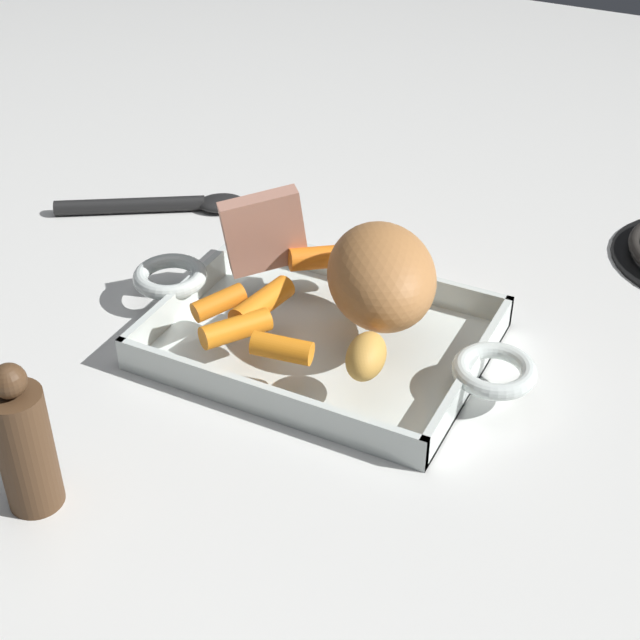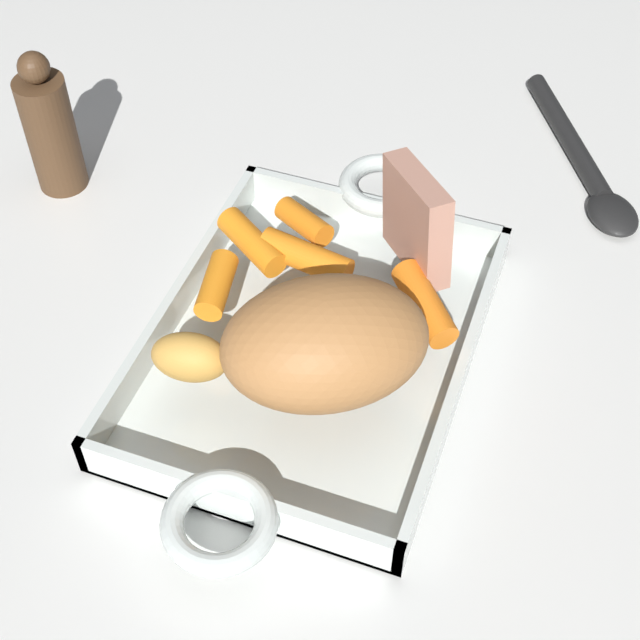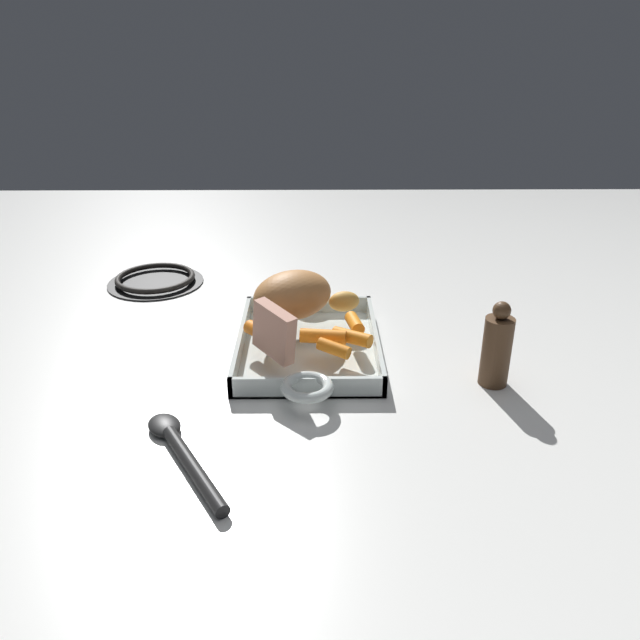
{
  "view_description": "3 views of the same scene",
  "coord_description": "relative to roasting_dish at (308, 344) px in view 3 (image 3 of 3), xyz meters",
  "views": [
    {
      "loc": [
        -0.32,
        0.65,
        0.55
      ],
      "look_at": [
        -0.01,
        0.03,
        0.05
      ],
      "focal_mm": 53.66,
      "sensor_mm": 36.0,
      "label": 1
    },
    {
      "loc": [
        -0.41,
        -0.16,
        0.55
      ],
      "look_at": [
        -0.01,
        -0.01,
        0.06
      ],
      "focal_mm": 52.46,
      "sensor_mm": 36.0,
      "label": 2
    },
    {
      "loc": [
        0.91,
        0.01,
        0.48
      ],
      "look_at": [
        0.0,
        0.02,
        0.06
      ],
      "focal_mm": 34.88,
      "sensor_mm": 36.0,
      "label": 3
    }
  ],
  "objects": [
    {
      "name": "baby_carrot_northwest",
      "position": [
        0.0,
        0.08,
        0.04
      ],
      "size": [
        0.06,
        0.03,
        0.02
      ],
      "primitive_type": "cylinder",
      "rotation": [
        1.6,
        0.0,
        4.89
      ],
      "color": "orange",
      "rests_on": "roasting_dish"
    },
    {
      "name": "pepper_mill",
      "position": [
        0.11,
        0.28,
        0.05
      ],
      "size": [
        0.04,
        0.04,
        0.13
      ],
      "color": "#4C331E",
      "rests_on": "ground_plane"
    },
    {
      "name": "ground_plane",
      "position": [
        0.0,
        0.0,
        -0.01
      ],
      "size": [
        2.27,
        2.27,
        0.0
      ],
      "primitive_type": "plane",
      "color": "silver"
    },
    {
      "name": "baby_carrot_southwest",
      "position": [
        0.03,
        -0.07,
        0.04
      ],
      "size": [
        0.07,
        0.06,
        0.03
      ],
      "primitive_type": "cylinder",
      "rotation": [
        1.51,
        0.0,
        2.28
      ],
      "color": "orange",
      "rests_on": "roasting_dish"
    },
    {
      "name": "roasting_dish",
      "position": [
        0.0,
        0.0,
        0.0
      ],
      "size": [
        0.41,
        0.23,
        0.04
      ],
      "color": "silver",
      "rests_on": "ground_plane"
    },
    {
      "name": "baby_carrot_northeast",
      "position": [
        0.09,
        0.04,
        0.04
      ],
      "size": [
        0.04,
        0.05,
        0.02
      ],
      "primitive_type": "cylinder",
      "rotation": [
        1.48,
        0.0,
        5.76
      ],
      "color": "orange",
      "rests_on": "roasting_dish"
    },
    {
      "name": "roast_slice_thick",
      "position": [
        0.09,
        -0.05,
        0.06
      ],
      "size": [
        0.08,
        0.07,
        0.09
      ],
      "primitive_type": "cube",
      "rotation": [
        0.13,
        0.0,
        2.3
      ],
      "color": "tan",
      "rests_on": "roasting_dish"
    },
    {
      "name": "baby_carrot_long",
      "position": [
        0.05,
        0.07,
        0.04
      ],
      "size": [
        0.05,
        0.07,
        0.02
      ],
      "primitive_type": "cylinder",
      "rotation": [
        1.6,
        0.0,
        5.71
      ],
      "color": "orange",
      "rests_on": "roasting_dish"
    },
    {
      "name": "potato_near_roast",
      "position": [
        -0.07,
        0.06,
        0.04
      ],
      "size": [
        0.04,
        0.06,
        0.04
      ],
      "primitive_type": "ellipsoid",
      "rotation": [
        0.0,
        0.0,
        4.88
      ],
      "color": "gold",
      "rests_on": "roasting_dish"
    },
    {
      "name": "serving_spoon",
      "position": [
        0.28,
        -0.16,
        -0.0
      ],
      "size": [
        0.2,
        0.14,
        0.02
      ],
      "rotation": [
        0.0,
        0.0,
        3.68
      ],
      "color": "black",
      "rests_on": "ground_plane"
    },
    {
      "name": "pork_roast",
      "position": [
        -0.05,
        -0.03,
        0.07
      ],
      "size": [
        0.16,
        0.17,
        0.08
      ],
      "primitive_type": "ellipsoid",
      "rotation": [
        0.0,
        0.0,
        5.25
      ],
      "color": "#B17440",
      "rests_on": "roasting_dish"
    },
    {
      "name": "baby_carrot_southeast",
      "position": [
        0.05,
        0.02,
        0.04
      ],
      "size": [
        0.03,
        0.07,
        0.02
      ],
      "primitive_type": "cylinder",
      "rotation": [
        1.56,
        0.0,
        2.99
      ],
      "color": "orange",
      "rests_on": "roasting_dish"
    },
    {
      "name": "stove_burner_rear",
      "position": [
        -0.3,
        -0.32,
        -0.0
      ],
      "size": [
        0.2,
        0.2,
        0.02
      ],
      "color": "black",
      "rests_on": "ground_plane"
    }
  ]
}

